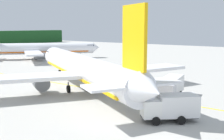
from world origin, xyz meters
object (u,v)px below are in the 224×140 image
Objects in this scene: airliner_foreground at (83,68)px; airliner_mid_apron at (39,49)px; service_truck_baggage at (170,107)px; service_truck_catering at (171,86)px; crew_marshaller at (150,101)px.

airliner_mid_apron is at bearing 58.41° from airliner_foreground.
service_truck_catering reaches higher than service_truck_baggage.
airliner_foreground is 6.57× the size of service_truck_baggage.
airliner_foreground is 45.67m from airliner_mid_apron.
crew_marshaller is at bearing -117.45° from airliner_mid_apron.
crew_marshaller is (-6.65, -0.31, -0.55)m from service_truck_catering.
airliner_foreground is 5.59× the size of service_truck_catering.
crew_marshaller is (-3.26, -13.43, -2.34)m from airliner_foreground.
airliner_mid_apron reaches higher than crew_marshaller.
airliner_mid_apron is 55.95m from service_truck_catering.
crew_marshaller is at bearing -177.33° from service_truck_catering.
airliner_foreground is 18.09m from service_truck_baggage.
service_truck_catering is at bearing -75.52° from airliner_foreground.
service_truck_baggage reaches higher than crew_marshaller.
crew_marshaller is (-27.18, -52.33, -1.97)m from airliner_mid_apron.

